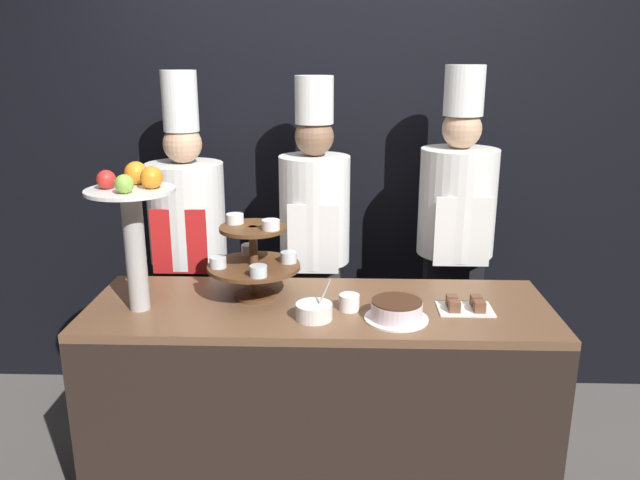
# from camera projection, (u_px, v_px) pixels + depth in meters

# --- Properties ---
(wall_back) EXTENTS (10.00, 0.06, 2.80)m
(wall_back) POSITION_uv_depth(u_px,v_px,m) (325.00, 147.00, 3.40)
(wall_back) COLOR black
(wall_back) RESTS_ON ground_plane
(buffet_counter) EXTENTS (1.91, 0.65, 0.89)m
(buffet_counter) POSITION_uv_depth(u_px,v_px,m) (319.00, 400.00, 2.70)
(buffet_counter) COLOR black
(buffet_counter) RESTS_ON ground_plane
(tiered_stand) EXTENTS (0.39, 0.39, 0.35)m
(tiered_stand) POSITION_uv_depth(u_px,v_px,m) (254.00, 257.00, 2.61)
(tiered_stand) COLOR brown
(tiered_stand) RESTS_ON buffet_counter
(fruit_pedestal) EXTENTS (0.34, 0.34, 0.59)m
(fruit_pedestal) POSITION_uv_depth(u_px,v_px,m) (134.00, 215.00, 2.43)
(fruit_pedestal) COLOR #B2ADA8
(fruit_pedestal) RESTS_ON buffet_counter
(cake_round) EXTENTS (0.25, 0.25, 0.08)m
(cake_round) POSITION_uv_depth(u_px,v_px,m) (397.00, 311.00, 2.42)
(cake_round) COLOR white
(cake_round) RESTS_ON buffet_counter
(cup_white) EXTENTS (0.08, 0.08, 0.07)m
(cup_white) POSITION_uv_depth(u_px,v_px,m) (349.00, 302.00, 2.52)
(cup_white) COLOR white
(cup_white) RESTS_ON buffet_counter
(cake_square_tray) EXTENTS (0.22, 0.16, 0.05)m
(cake_square_tray) POSITION_uv_depth(u_px,v_px,m) (465.00, 306.00, 2.52)
(cake_square_tray) COLOR white
(cake_square_tray) RESTS_ON buffet_counter
(serving_bowl_near) EXTENTS (0.14, 0.14, 0.16)m
(serving_bowl_near) POSITION_uv_depth(u_px,v_px,m) (314.00, 311.00, 2.43)
(serving_bowl_near) COLOR white
(serving_bowl_near) RESTS_ON buffet_counter
(chef_left) EXTENTS (0.38, 0.38, 1.81)m
(chef_left) POSITION_uv_depth(u_px,v_px,m) (188.00, 242.00, 3.19)
(chef_left) COLOR black
(chef_left) RESTS_ON ground_plane
(chef_center_left) EXTENTS (0.35, 0.35, 1.79)m
(chef_center_left) POSITION_uv_depth(u_px,v_px,m) (315.00, 238.00, 3.16)
(chef_center_left) COLOR #38332D
(chef_center_left) RESTS_ON ground_plane
(chef_center_right) EXTENTS (0.38, 0.38, 1.84)m
(chef_center_right) POSITION_uv_depth(u_px,v_px,m) (455.00, 235.00, 3.13)
(chef_center_right) COLOR black
(chef_center_right) RESTS_ON ground_plane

